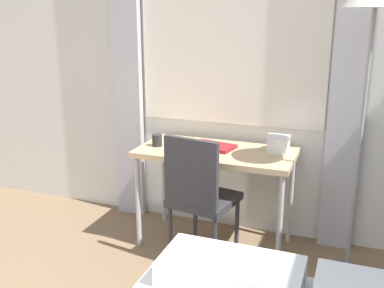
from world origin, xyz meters
The scene contains 7 objects.
wall_back_with_window centered at (0.03, 2.93, 1.35)m, with size 5.79×0.13×2.70m.
desk centered at (0.27, 2.59, 0.66)m, with size 1.10×0.54×0.73m.
desk_chair centered at (0.26, 2.29, 0.52)m, with size 0.46×0.46×0.91m.
standing_lamp centered at (1.22, 2.47, 1.64)m, with size 0.35×0.35×1.93m.
telephone centered at (0.69, 2.71, 0.78)m, with size 0.16×0.16×0.12m.
book centered at (0.24, 2.63, 0.74)m, with size 0.33×0.25×0.02m.
mug centered at (-0.16, 2.53, 0.77)m, with size 0.07×0.07×0.09m.
Camera 1 is at (1.18, -0.31, 1.66)m, focal length 42.00 mm.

